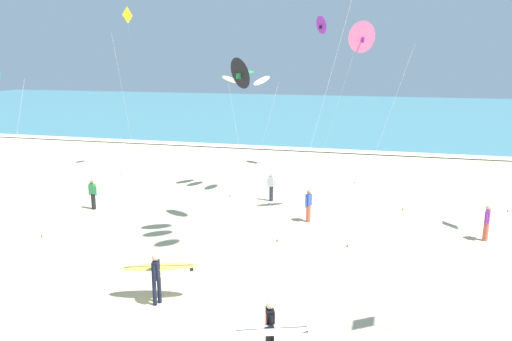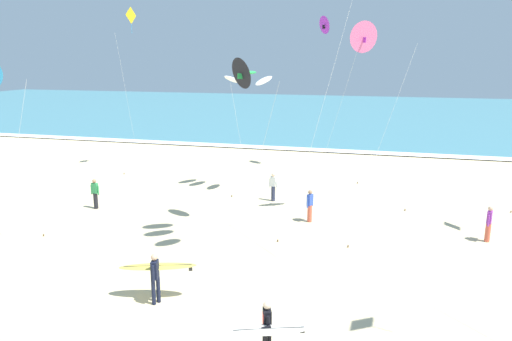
% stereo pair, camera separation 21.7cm
% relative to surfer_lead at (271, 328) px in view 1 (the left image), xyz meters
% --- Properties ---
extents(ocean_water, '(160.00, 60.00, 0.08)m').
position_rel_surfer_lead_xyz_m(ocean_water, '(-2.84, 59.08, -1.00)').
color(ocean_water, teal).
rests_on(ocean_water, ground).
extents(shoreline_foam, '(160.00, 1.56, 0.01)m').
position_rel_surfer_lead_xyz_m(shoreline_foam, '(-2.84, 29.38, -0.96)').
color(shoreline_foam, white).
rests_on(shoreline_foam, ocean_water).
extents(surfer_lead, '(2.10, 1.22, 1.71)m').
position_rel_surfer_lead_xyz_m(surfer_lead, '(0.00, 0.00, 0.00)').
color(surfer_lead, black).
rests_on(surfer_lead, ground).
extents(surfer_trailing, '(2.63, 1.18, 1.71)m').
position_rel_surfer_lead_xyz_m(surfer_trailing, '(-4.27, 2.35, 0.01)').
color(surfer_trailing, black).
rests_on(surfer_trailing, ground).
extents(kite_arc_emerald_near, '(3.14, 2.61, 7.02)m').
position_rel_surfer_lead_xyz_m(kite_arc_emerald_near, '(-4.98, 15.75, 5.59)').
color(kite_arc_emerald_near, white).
rests_on(kite_arc_emerald_near, ground).
extents(kite_diamond_golden_low, '(0.40, 2.24, 10.99)m').
position_rel_surfer_lead_xyz_m(kite_diamond_golden_low, '(-14.04, 19.23, 8.91)').
color(kite_diamond_golden_low, yellow).
rests_on(kite_diamond_golden_low, ground).
extents(kite_delta_rose_close, '(3.19, 2.28, 9.38)m').
position_rel_surfer_lead_xyz_m(kite_delta_rose_close, '(1.42, 12.51, 7.59)').
color(kite_delta_rose_close, pink).
rests_on(kite_delta_rose_close, ground).
extents(kite_delta_violet_outer, '(3.31, 3.92, 10.45)m').
position_rel_surfer_lead_xyz_m(kite_delta_violet_outer, '(-1.55, 22.50, 8.76)').
color(kite_delta_violet_outer, purple).
rests_on(kite_delta_violet_outer, ground).
extents(kite_delta_charcoal_extra, '(2.80, 2.43, 7.79)m').
position_rel_surfer_lead_xyz_m(kite_delta_charcoal_extra, '(-3.62, 10.09, 6.02)').
color(kite_delta_charcoal_extra, black).
rests_on(kite_delta_charcoal_extra, ground).
extents(bystander_purple_top, '(0.27, 0.48, 1.59)m').
position_rel_surfer_lead_xyz_m(bystander_purple_top, '(7.17, 10.71, -0.23)').
color(bystander_purple_top, '#D8593F').
rests_on(bystander_purple_top, ground).
extents(bystander_blue_top, '(0.30, 0.46, 1.59)m').
position_rel_surfer_lead_xyz_m(bystander_blue_top, '(-0.63, 11.28, -0.23)').
color(bystander_blue_top, '#D8593F').
rests_on(bystander_blue_top, ground).
extents(bystander_white_top, '(0.49, 0.23, 1.59)m').
position_rel_surfer_lead_xyz_m(bystander_white_top, '(-3.11, 14.20, -0.23)').
color(bystander_white_top, '#2D334C').
rests_on(bystander_white_top, ground).
extents(bystander_green_top, '(0.50, 0.22, 1.59)m').
position_rel_surfer_lead_xyz_m(bystander_green_top, '(-11.81, 10.46, -0.23)').
color(bystander_green_top, black).
rests_on(bystander_green_top, ground).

